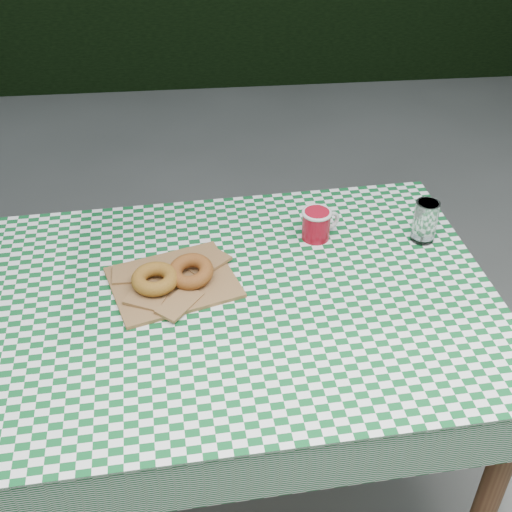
{
  "coord_description": "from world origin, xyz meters",
  "views": [
    {
      "loc": [
        0.06,
        -1.39,
        1.81
      ],
      "look_at": [
        0.2,
        -0.06,
        0.79
      ],
      "focal_mm": 46.6,
      "sensor_mm": 36.0,
      "label": 1
    }
  ],
  "objects_px": {
    "coffee_mug": "(316,225)",
    "drinking_glass": "(425,221)",
    "table": "(226,404)",
    "paper_bag": "(173,281)"
  },
  "relations": [
    {
      "from": "paper_bag",
      "to": "drinking_glass",
      "type": "height_order",
      "value": "drinking_glass"
    },
    {
      "from": "paper_bag",
      "to": "coffee_mug",
      "type": "xyz_separation_m",
      "value": [
        0.38,
        0.16,
        0.03
      ]
    },
    {
      "from": "paper_bag",
      "to": "coffee_mug",
      "type": "distance_m",
      "value": 0.42
    },
    {
      "from": "drinking_glass",
      "to": "table",
      "type": "bearing_deg",
      "value": -160.72
    },
    {
      "from": "table",
      "to": "paper_bag",
      "type": "relative_size",
      "value": 4.44
    },
    {
      "from": "table",
      "to": "coffee_mug",
      "type": "bearing_deg",
      "value": 36.97
    },
    {
      "from": "table",
      "to": "drinking_glass",
      "type": "height_order",
      "value": "drinking_glass"
    },
    {
      "from": "table",
      "to": "drinking_glass",
      "type": "relative_size",
      "value": 11.36
    },
    {
      "from": "table",
      "to": "paper_bag",
      "type": "bearing_deg",
      "value": 145.31
    },
    {
      "from": "coffee_mug",
      "to": "drinking_glass",
      "type": "height_order",
      "value": "drinking_glass"
    }
  ]
}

